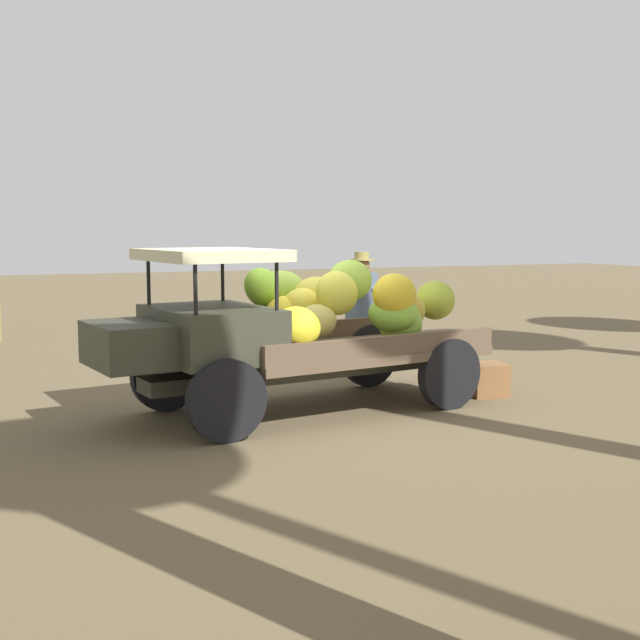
# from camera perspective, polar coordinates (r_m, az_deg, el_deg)

# --- Properties ---
(ground_plane) EXTENTS (60.00, 60.00, 0.00)m
(ground_plane) POSITION_cam_1_polar(r_m,az_deg,el_deg) (9.40, -1.14, -6.26)
(ground_plane) COLOR brown
(truck) EXTENTS (4.61, 2.30, 1.85)m
(truck) POSITION_cam_1_polar(r_m,az_deg,el_deg) (9.07, -2.03, -0.53)
(truck) COLOR #363629
(truck) RESTS_ON ground
(farmer) EXTENTS (0.55, 0.51, 1.74)m
(farmer) POSITION_cam_1_polar(r_m,az_deg,el_deg) (11.28, 2.95, 0.96)
(farmer) COLOR #55516A
(farmer) RESTS_ON ground
(wooden_crate) EXTENTS (0.51, 0.51, 0.40)m
(wooden_crate) POSITION_cam_1_polar(r_m,az_deg,el_deg) (10.32, 11.57, -4.09)
(wooden_crate) COLOR brown
(wooden_crate) RESTS_ON ground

